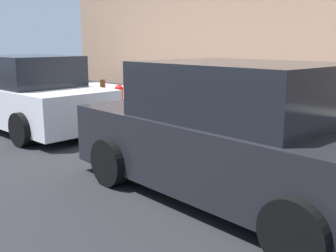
% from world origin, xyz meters
% --- Properties ---
extents(ground_plane, '(40.00, 40.00, 0.00)m').
position_xyz_m(ground_plane, '(0.00, 0.00, 0.00)').
color(ground_plane, black).
extents(sidewalk_curb, '(18.00, 5.00, 0.14)m').
position_xyz_m(sidewalk_curb, '(0.00, -2.50, 0.07)').
color(sidewalk_curb, '#ADA89E').
rests_on(sidewalk_curb, ground_plane).
extents(suitcase_olive_0, '(0.48, 0.27, 0.94)m').
position_xyz_m(suitcase_olive_0, '(-3.38, -0.54, 0.49)').
color(suitcase_olive_0, '#59601E').
rests_on(suitcase_olive_0, sidewalk_curb).
extents(suitcase_silver_1, '(0.40, 0.19, 0.75)m').
position_xyz_m(suitcase_silver_1, '(-2.89, -0.56, 0.48)').
color(suitcase_silver_1, '#9EA0A8').
rests_on(suitcase_silver_1, sidewalk_curb).
extents(suitcase_red_2, '(0.43, 0.27, 0.58)m').
position_xyz_m(suitcase_red_2, '(-2.43, -0.62, 0.40)').
color(suitcase_red_2, red).
rests_on(suitcase_red_2, sidewalk_curb).
extents(suitcase_maroon_3, '(0.37, 0.22, 0.85)m').
position_xyz_m(suitcase_maroon_3, '(-1.99, -0.64, 0.45)').
color(suitcase_maroon_3, maroon).
rests_on(suitcase_maroon_3, sidewalk_curb).
extents(suitcase_navy_4, '(0.42, 0.22, 0.97)m').
position_xyz_m(suitcase_navy_4, '(-1.55, -0.65, 0.48)').
color(suitcase_navy_4, navy).
rests_on(suitcase_navy_4, sidewalk_curb).
extents(suitcase_teal_5, '(0.44, 0.29, 0.93)m').
position_xyz_m(suitcase_teal_5, '(-1.08, -0.49, 0.46)').
color(suitcase_teal_5, '#0F606B').
rests_on(suitcase_teal_5, sidewalk_curb).
extents(suitcase_black_6, '(0.46, 0.19, 0.76)m').
position_xyz_m(suitcase_black_6, '(-0.58, -0.53, 0.49)').
color(suitcase_black_6, black).
rests_on(suitcase_black_6, sidewalk_curb).
extents(suitcase_olive_7, '(0.48, 0.30, 0.73)m').
position_xyz_m(suitcase_olive_7, '(-0.07, -0.51, 0.48)').
color(suitcase_olive_7, '#59601E').
rests_on(suitcase_olive_7, sidewalk_curb).
extents(suitcase_silver_8, '(0.44, 0.23, 0.92)m').
position_xyz_m(suitcase_silver_8, '(0.43, -0.58, 0.44)').
color(suitcase_silver_8, '#9EA0A8').
rests_on(suitcase_silver_8, sidewalk_curb).
extents(suitcase_red_9, '(0.37, 0.20, 0.66)m').
position_xyz_m(suitcase_red_9, '(0.88, -0.62, 0.44)').
color(suitcase_red_9, red).
rests_on(suitcase_red_9, sidewalk_curb).
extents(fire_hydrant, '(0.39, 0.21, 0.75)m').
position_xyz_m(fire_hydrant, '(1.58, -0.57, 0.53)').
color(fire_hydrant, red).
rests_on(fire_hydrant, sidewalk_curb).
extents(bollard_post, '(0.14, 0.14, 0.86)m').
position_xyz_m(bollard_post, '(2.05, -0.42, 0.57)').
color(bollard_post, brown).
rests_on(bollard_post, sidewalk_curb).
extents(parked_car_charcoal_0, '(4.49, 2.25, 1.66)m').
position_xyz_m(parked_car_charcoal_0, '(-3.36, 1.43, 0.78)').
color(parked_car_charcoal_0, black).
rests_on(parked_car_charcoal_0, ground_plane).
extents(parked_car_white_1, '(4.27, 2.09, 1.62)m').
position_xyz_m(parked_car_white_1, '(2.20, 1.43, 0.76)').
color(parked_car_white_1, silver).
rests_on(parked_car_white_1, ground_plane).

